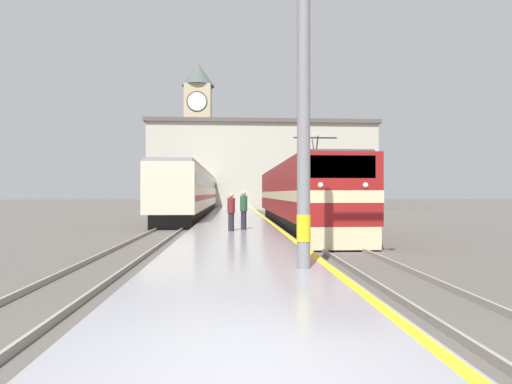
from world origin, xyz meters
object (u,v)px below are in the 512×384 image
object	(u,v)px
locomotive_train	(299,196)
passenger_train	(199,192)
catenary_mast	(306,75)
second_waiting_passenger	(231,211)
clock_tower	(198,130)
person_on_platform	(244,209)

from	to	relation	value
locomotive_train	passenger_train	bearing A→B (deg)	111.45
catenary_mast	locomotive_train	bearing A→B (deg)	81.22
locomotive_train	passenger_train	size ratio (longest dim) A/B	0.47
catenary_mast	second_waiting_passenger	distance (m)	9.68
locomotive_train	clock_tower	bearing A→B (deg)	103.28
locomotive_train	passenger_train	world-z (taller)	locomotive_train
catenary_mast	second_waiting_passenger	xyz separation A→B (m)	(-1.72, 8.88, -3.45)
clock_tower	passenger_train	bearing A→B (deg)	-84.89
second_waiting_passenger	clock_tower	bearing A→B (deg)	96.77
clock_tower	person_on_platform	bearing A→B (deg)	-82.39
passenger_train	catenary_mast	size ratio (longest dim) A/B	4.56
catenary_mast	passenger_train	bearing A→B (deg)	98.90
passenger_train	clock_tower	bearing A→B (deg)	95.11
passenger_train	catenary_mast	world-z (taller)	catenary_mast
passenger_train	person_on_platform	size ratio (longest dim) A/B	22.54
locomotive_train	catenary_mast	distance (m)	14.72
passenger_train	person_on_platform	xyz separation A→B (m)	(4.03, -23.54, -0.82)
person_on_platform	clock_tower	distance (m)	45.27
catenary_mast	second_waiting_passenger	size ratio (longest dim) A/B	5.22
locomotive_train	second_waiting_passenger	distance (m)	6.70
person_on_platform	second_waiting_passenger	size ratio (longest dim) A/B	1.06
catenary_mast	clock_tower	distance (m)	54.10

